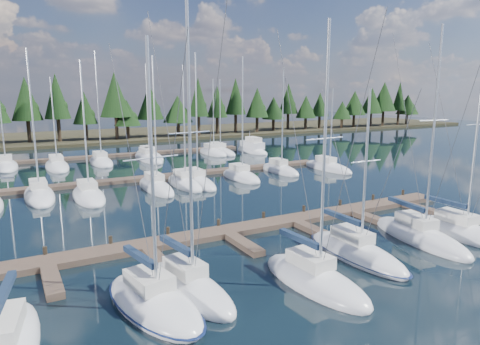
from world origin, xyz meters
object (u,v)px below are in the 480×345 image
main_dock (229,234)px  front_sailboat_6 (460,232)px  front_sailboat_1 (153,302)px  front_sailboat_2 (189,287)px  front_sailboat_3 (314,279)px  motor_yacht_right (252,149)px  front_sailboat_5 (419,236)px  front_sailboat_4 (356,253)px

main_dock → front_sailboat_6: (14.92, -7.91, 0.10)m
main_dock → front_sailboat_1: bearing=-137.1°
front_sailboat_2 → front_sailboat_3: bearing=-20.7°
motor_yacht_right → front_sailboat_5: bearing=-105.2°
main_dock → front_sailboat_4: 9.02m
front_sailboat_1 → front_sailboat_4: front_sailboat_1 is taller
front_sailboat_1 → front_sailboat_3: (8.47, -1.77, 0.02)m
front_sailboat_5 → front_sailboat_1: bearing=-179.2°
front_sailboat_2 → front_sailboat_4: (11.20, -0.49, -0.04)m
front_sailboat_2 → front_sailboat_4: front_sailboat_2 is taller
front_sailboat_5 → main_dock: bearing=148.4°
front_sailboat_6 → motor_yacht_right: bearing=79.3°
front_sailboat_1 → front_sailboat_4: bearing=0.6°
front_sailboat_2 → front_sailboat_6: 20.74m
main_dock → motor_yacht_right: bearing=57.4°
front_sailboat_1 → front_sailboat_5: bearing=0.8°
front_sailboat_5 → front_sailboat_2: bearing=178.8°
front_sailboat_6 → front_sailboat_5: bearing=166.4°
main_dock → front_sailboat_3: front_sailboat_3 is taller
front_sailboat_4 → motor_yacht_right: bearing=67.7°
front_sailboat_1 → front_sailboat_6: 22.84m
main_dock → front_sailboat_4: front_sailboat_4 is taller
main_dock → front_sailboat_1: front_sailboat_1 is taller
front_sailboat_5 → front_sailboat_6: 3.48m
main_dock → front_sailboat_1: (-7.91, -7.35, 0.08)m
front_sailboat_2 → front_sailboat_5: 17.33m
front_sailboat_5 → motor_yacht_right: size_ratio=1.78×
main_dock → front_sailboat_3: size_ratio=3.01×
front_sailboat_5 → motor_yacht_right: bearing=74.8°
front_sailboat_1 → front_sailboat_2: (2.12, 0.63, 0.04)m
main_dock → motor_yacht_right: 43.28m
front_sailboat_4 → front_sailboat_6: front_sailboat_6 is taller
front_sailboat_6 → motor_yacht_right: 45.15m
front_sailboat_1 → front_sailboat_5: (19.45, 0.26, 0.02)m
main_dock → front_sailboat_2: 8.87m
front_sailboat_1 → front_sailboat_6: size_ratio=0.92×
front_sailboat_3 → front_sailboat_4: (4.85, 1.90, -0.03)m
main_dock → front_sailboat_2: size_ratio=2.87×
front_sailboat_3 → front_sailboat_5: front_sailboat_5 is taller
front_sailboat_4 → front_sailboat_6: 9.53m
front_sailboat_1 → front_sailboat_2: size_ratio=0.88×
front_sailboat_1 → motor_yacht_right: front_sailboat_1 is taller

